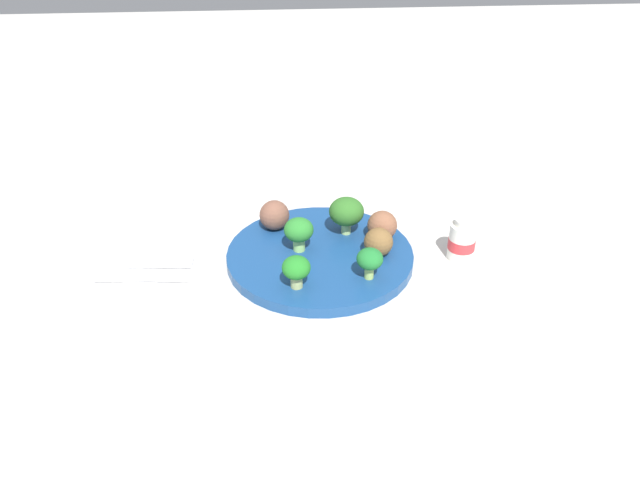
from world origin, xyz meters
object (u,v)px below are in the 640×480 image
meatball_far_rim (378,242)px  fork (157,264)px  broccoli_floret_center (299,231)px  yogurt_bottle (462,241)px  broccoli_floret_front_right (370,260)px  broccoli_floret_mid_right (296,269)px  napkin (149,273)px  broccoli_floret_mid_left (346,212)px  meatball_mid_right (274,215)px  meatball_front_right (382,226)px  knife (151,277)px  plate (320,256)px

meatball_far_rim → fork: bearing=177.0°
broccoli_floret_center → yogurt_bottle: size_ratio=0.78×
broccoli_floret_front_right → broccoli_floret_center: size_ratio=0.88×
broccoli_floret_mid_right → napkin: bearing=161.5°
broccoli_floret_front_right → broccoli_floret_mid_left: broccoli_floret_mid_left is taller
broccoli_floret_front_right → broccoli_floret_mid_left: bearing=97.6°
broccoli_floret_mid_right → meatball_mid_right: same height
broccoli_floret_front_right → yogurt_bottle: (0.15, 0.06, -0.02)m
broccoli_floret_mid_left → meatball_front_right: broccoli_floret_mid_left is taller
broccoli_floret_front_right → knife: (-0.31, 0.04, -0.04)m
fork → yogurt_bottle: yogurt_bottle is taller
plate → fork: plate is taller
broccoli_floret_mid_right → knife: bearing=165.7°
knife → broccoli_floret_mid_right: bearing=-14.3°
broccoli_floret_mid_right → meatball_front_right: bearing=39.9°
knife → plate: bearing=7.9°
meatball_far_rim → napkin: 0.34m
broccoli_floret_mid_right → meatball_mid_right: size_ratio=1.00×
broccoli_floret_front_right → napkin: broccoli_floret_front_right is taller
plate → napkin: size_ratio=1.65×
broccoli_floret_front_right → broccoli_floret_mid_left: size_ratio=0.77×
broccoli_floret_center → plate: bearing=-13.3°
meatball_front_right → meatball_mid_right: bearing=164.2°
broccoli_floret_mid_left → broccoli_floret_center: bearing=-150.8°
meatball_front_right → knife: size_ratio=0.32×
fork → yogurt_bottle: bearing=-1.7°
meatball_far_rim → fork: (-0.33, 0.02, -0.03)m
meatball_far_rim → yogurt_bottle: yogurt_bottle is taller
meatball_mid_right → meatball_front_right: meatball_mid_right is taller
broccoli_floret_mid_left → yogurt_bottle: bearing=-20.4°
meatball_mid_right → meatball_front_right: 0.17m
broccoli_floret_center → napkin: size_ratio=0.31×
broccoli_floret_mid_right → fork: bearing=156.4°
broccoli_floret_center → meatball_front_right: broccoli_floret_center is taller
meatball_front_right → yogurt_bottle: bearing=-19.7°
broccoli_floret_center → broccoli_floret_front_right: bearing=-41.3°
broccoli_floret_center → napkin: broccoli_floret_center is taller
meatball_mid_right → meatball_front_right: (0.16, -0.05, -0.00)m
meatball_mid_right → knife: bearing=-148.8°
broccoli_floret_mid_right → meatball_front_right: broccoli_floret_mid_right is taller
meatball_mid_right → knife: meatball_mid_right is taller
broccoli_floret_center → meatball_mid_right: (-0.03, 0.07, -0.01)m
plate → napkin: 0.25m
meatball_mid_right → broccoli_floret_mid_right: bearing=-81.0°
broccoli_floret_mid_left → meatball_far_rim: (0.04, -0.07, -0.02)m
broccoli_floret_mid_right → yogurt_bottle: size_ratio=0.70×
broccoli_floret_center → yogurt_bottle: broccoli_floret_center is taller
plate → knife: plate is taller
meatball_mid_right → napkin: 0.21m
broccoli_floret_mid_left → broccoli_floret_mid_right: size_ratio=1.28×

